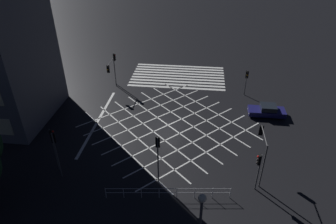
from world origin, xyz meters
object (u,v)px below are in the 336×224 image
(traffic_light_se_cross, at_px, (111,69))
(traffic_light_ne_main, at_px, (53,142))
(traffic_light_ne_cross, at_px, (55,146))
(street_lamp_east, at_px, (36,56))
(traffic_light_se_main, at_px, (115,63))
(waiting_car, at_px, (267,111))
(traffic_light_sw_cross, at_px, (247,78))
(traffic_light_nw_main, at_px, (259,165))
(traffic_light_nw_cross, at_px, (262,144))
(traffic_light_median_north, at_px, (158,151))

(traffic_light_se_cross, distance_m, traffic_light_ne_main, 15.45)
(traffic_light_se_cross, distance_m, traffic_light_ne_cross, 16.23)
(traffic_light_ne_main, xyz_separation_m, street_lamp_east, (6.67, -11.33, 2.77))
(traffic_light_se_cross, distance_m, traffic_light_se_main, 1.07)
(traffic_light_se_main, relative_size, traffic_light_ne_cross, 1.00)
(traffic_light_se_cross, distance_m, waiting_car, 19.59)
(traffic_light_sw_cross, distance_m, street_lamp_east, 24.78)
(traffic_light_ne_cross, distance_m, waiting_car, 22.57)
(traffic_light_nw_main, height_order, street_lamp_east, street_lamp_east)
(traffic_light_se_cross, xyz_separation_m, street_lamp_east, (7.17, 4.11, 2.93))
(traffic_light_sw_cross, distance_m, traffic_light_ne_cross, 23.66)
(traffic_light_se_cross, relative_size, waiting_car, 0.96)
(traffic_light_ne_cross, xyz_separation_m, street_lamp_east, (7.23, -12.12, 2.59))
(traffic_light_se_main, height_order, traffic_light_ne_main, traffic_light_se_main)
(traffic_light_se_cross, bearing_deg, traffic_light_se_main, 165.35)
(traffic_light_se_main, xyz_separation_m, traffic_light_ne_main, (0.75, 16.42, -0.19))
(traffic_light_nw_cross, height_order, traffic_light_ne_main, traffic_light_ne_main)
(traffic_light_sw_cross, distance_m, traffic_light_nw_cross, 14.29)
(traffic_light_sw_cross, height_order, traffic_light_nw_cross, traffic_light_nw_cross)
(street_lamp_east, relative_size, waiting_car, 2.00)
(waiting_car, bearing_deg, traffic_light_sw_cross, -66.01)
(traffic_light_sw_cross, height_order, traffic_light_se_main, traffic_light_se_main)
(traffic_light_ne_main, bearing_deg, traffic_light_se_cross, 88.15)
(traffic_light_sw_cross, xyz_separation_m, traffic_light_median_north, (8.65, 16.14, 0.85))
(traffic_light_sw_cross, bearing_deg, waiting_car, 23.99)
(traffic_light_se_cross, relative_size, traffic_light_ne_main, 0.91)
(traffic_light_ne_main, bearing_deg, traffic_light_ne_cross, -54.60)
(traffic_light_se_cross, xyz_separation_m, traffic_light_median_north, (-8.32, 15.84, 0.35))
(traffic_light_se_main, bearing_deg, waiting_car, -15.53)
(traffic_light_ne_cross, height_order, traffic_light_ne_main, traffic_light_ne_cross)
(traffic_light_median_north, bearing_deg, traffic_light_se_cross, 27.71)
(traffic_light_nw_cross, distance_m, traffic_light_ne_main, 17.17)
(traffic_light_sw_cross, bearing_deg, street_lamp_east, -79.64)
(traffic_light_se_main, relative_size, waiting_car, 1.13)
(traffic_light_se_cross, xyz_separation_m, traffic_light_nw_main, (-16.15, 15.84, -0.34))
(traffic_light_nw_main, bearing_deg, traffic_light_ne_cross, 1.38)
(traffic_light_ne_cross, bearing_deg, traffic_light_nw_cross, -82.22)
(traffic_light_nw_cross, distance_m, traffic_light_median_north, 8.50)
(street_lamp_east, bearing_deg, traffic_light_nw_main, 153.30)
(traffic_light_sw_cross, xyz_separation_m, traffic_light_ne_main, (17.47, 15.74, 0.66))
(traffic_light_se_cross, distance_m, traffic_light_median_north, 17.89)
(traffic_light_se_main, xyz_separation_m, traffic_light_nw_cross, (-16.35, 14.95, -0.07))
(traffic_light_ne_cross, bearing_deg, traffic_light_median_north, -87.30)
(traffic_light_se_cross, height_order, traffic_light_se_main, traffic_light_se_main)
(traffic_light_median_north, bearing_deg, traffic_light_sw_cross, -28.20)
(traffic_light_se_cross, distance_m, traffic_light_nw_main, 22.63)
(traffic_light_sw_cross, distance_m, traffic_light_nw_main, 16.16)
(traffic_light_se_main, relative_size, traffic_light_nw_main, 1.28)
(traffic_light_ne_main, height_order, traffic_light_median_north, traffic_light_median_north)
(traffic_light_ne_main, distance_m, waiting_car, 22.62)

